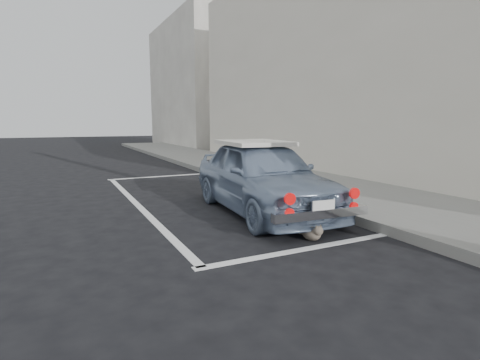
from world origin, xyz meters
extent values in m
plane|color=black|center=(0.00, 0.00, 0.00)|extent=(80.00, 80.00, 0.00)
cube|color=slate|center=(3.20, 2.00, 0.07)|extent=(2.80, 40.00, 0.15)
cube|color=beige|center=(6.35, 4.00, 3.50)|extent=(3.50, 18.00, 7.00)
cube|color=black|center=(4.66, 4.00, 1.40)|extent=(0.10, 16.00, 2.40)
cube|color=orange|center=(4.66, 5.20, 4.60)|extent=(0.10, 2.00, 1.60)
cube|color=white|center=(4.66, 7.60, 4.60)|extent=(0.10, 2.00, 1.60)
cube|color=#133B9F|center=(4.66, 10.00, 4.60)|extent=(0.10, 2.00, 1.60)
cube|color=#ADA79D|center=(6.35, 20.00, 4.00)|extent=(3.50, 10.00, 8.00)
cube|color=silver|center=(0.50, -0.50, 0.00)|extent=(3.00, 0.12, 0.01)
cube|color=silver|center=(0.50, 6.50, 0.00)|extent=(3.00, 0.12, 0.01)
cube|color=silver|center=(-0.90, 3.00, 0.00)|extent=(0.12, 7.00, 0.01)
imported|color=#7487A3|center=(0.96, 1.45, 0.63)|extent=(1.77, 3.81, 1.26)
cube|color=silver|center=(0.99, 1.82, 1.19)|extent=(1.15, 1.48, 0.07)
cube|color=silver|center=(0.82, -0.34, 0.38)|extent=(1.42, 0.23, 0.12)
cube|color=white|center=(0.82, -0.39, 0.48)|extent=(0.33, 0.05, 0.17)
cylinder|color=red|center=(0.33, -0.34, 0.62)|extent=(0.15, 0.05, 0.15)
cylinder|color=red|center=(1.31, -0.41, 0.62)|extent=(0.15, 0.05, 0.15)
cylinder|color=red|center=(0.33, -0.34, 0.44)|extent=(0.12, 0.05, 0.12)
cylinder|color=red|center=(1.31, -0.41, 0.44)|extent=(0.12, 0.05, 0.12)
ellipsoid|color=#65594D|center=(0.75, -0.23, 0.10)|extent=(0.22, 0.33, 0.19)
sphere|color=#65594D|center=(0.76, -0.37, 0.17)|extent=(0.12, 0.12, 0.12)
cone|color=#65594D|center=(0.73, -0.37, 0.23)|extent=(0.04, 0.04, 0.05)
cone|color=#65594D|center=(0.79, -0.37, 0.23)|extent=(0.04, 0.04, 0.05)
cylinder|color=#65594D|center=(0.79, -0.07, 0.04)|extent=(0.12, 0.20, 0.03)
camera|label=1|loc=(-2.23, -4.13, 1.56)|focal=28.00mm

